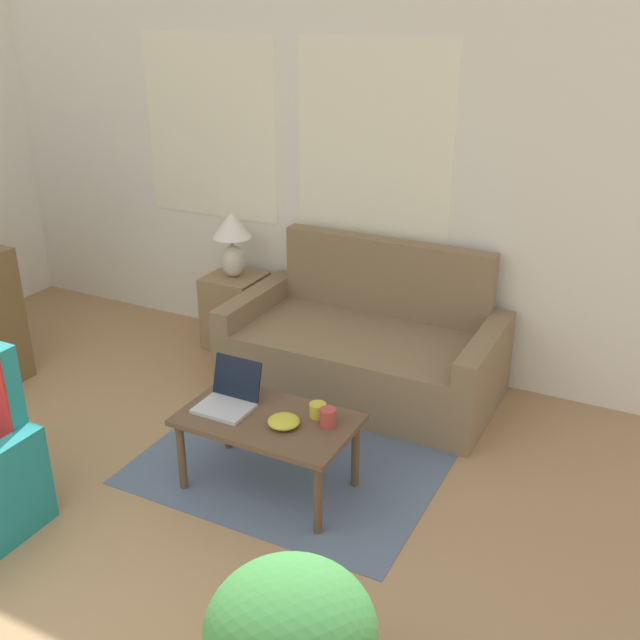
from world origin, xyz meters
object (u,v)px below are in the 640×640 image
(cup_yellow, at_px, (328,417))
(table_lamp, at_px, (232,237))
(coffee_table, at_px, (268,426))
(potted_plant, at_px, (291,639))
(cup_navy, at_px, (318,410))
(couch, at_px, (366,350))
(snack_bowl, at_px, (284,421))
(laptop, at_px, (229,397))

(cup_yellow, bearing_deg, table_lamp, 136.80)
(coffee_table, bearing_deg, potted_plant, -56.17)
(table_lamp, relative_size, cup_navy, 5.49)
(couch, xyz_separation_m, cup_navy, (0.22, -1.14, 0.19))
(cup_navy, height_order, cup_yellow, cup_yellow)
(couch, relative_size, snack_bowl, 10.61)
(cup_navy, relative_size, cup_yellow, 0.89)
(coffee_table, relative_size, cup_navy, 10.50)
(couch, xyz_separation_m, potted_plant, (0.81, -2.47, 0.14))
(table_lamp, relative_size, laptop, 1.67)
(table_lamp, height_order, laptop, table_lamp)
(coffee_table, xyz_separation_m, cup_yellow, (0.31, 0.07, 0.10))
(cup_yellow, distance_m, snack_bowl, 0.23)
(coffee_table, distance_m, cup_navy, 0.28)
(cup_navy, distance_m, potted_plant, 1.46)
(laptop, height_order, cup_navy, laptop)
(table_lamp, distance_m, cup_navy, 1.92)
(table_lamp, relative_size, potted_plant, 0.70)
(couch, height_order, cup_navy, couch)
(cup_navy, relative_size, potted_plant, 0.13)
(cup_navy, bearing_deg, cup_yellow, -33.60)
(coffee_table, distance_m, cup_yellow, 0.34)
(cup_yellow, height_order, snack_bowl, cup_yellow)
(laptop, distance_m, potted_plant, 1.61)
(couch, distance_m, table_lamp, 1.28)
(couch, height_order, potted_plant, couch)
(snack_bowl, distance_m, potted_plant, 1.36)
(snack_bowl, bearing_deg, potted_plant, -59.44)
(laptop, bearing_deg, coffee_table, -2.95)
(cup_navy, bearing_deg, potted_plant, -66.44)
(couch, bearing_deg, cup_navy, -78.89)
(coffee_table, height_order, snack_bowl, snack_bowl)
(couch, distance_m, potted_plant, 2.61)
(laptop, bearing_deg, cup_navy, 14.02)
(coffee_table, bearing_deg, couch, 89.89)
(couch, xyz_separation_m, coffee_table, (-0.00, -1.27, 0.10))
(laptop, bearing_deg, cup_yellow, 5.96)
(coffee_table, distance_m, laptop, 0.27)
(couch, height_order, laptop, couch)
(cup_yellow, bearing_deg, coffee_table, -167.30)
(potted_plant, bearing_deg, snack_bowl, 120.56)
(laptop, bearing_deg, table_lamp, 122.06)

